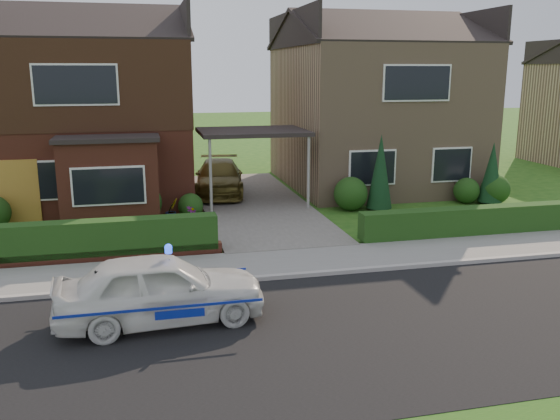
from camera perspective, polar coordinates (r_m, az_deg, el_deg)
name	(u,v)px	position (r m, az deg, el deg)	size (l,w,h in m)	color
ground	(360,329)	(11.71, 7.71, -11.27)	(120.00, 120.00, 0.00)	#204F15
road	(360,329)	(11.71, 7.71, -11.27)	(60.00, 6.00, 0.02)	black
kerb	(315,274)	(14.36, 3.37, -6.18)	(60.00, 0.16, 0.12)	#9E9993
sidewalk	(303,261)	(15.32, 2.25, -4.94)	(60.00, 2.00, 0.10)	slate
driveway	(253,204)	(21.81, -2.60, 0.62)	(3.80, 12.00, 0.12)	#666059
house_left	(88,98)	(23.91, -18.04, 10.19)	(7.50, 9.53, 7.25)	brown
house_right	(373,99)	(25.83, 8.98, 10.53)	(7.50, 8.06, 7.25)	#9F7F61
carport_link	(253,133)	(21.34, -2.65, 7.41)	(3.80, 3.00, 2.77)	black
garage_door	(3,193)	(20.68, -25.12, 1.47)	(2.20, 0.10, 2.10)	olive
dwarf_wall	(71,258)	(16.02, -19.47, -4.41)	(7.70, 0.25, 0.36)	brown
hedge_left	(72,263)	(16.21, -19.37, -4.86)	(7.50, 0.55, 0.90)	#183A12
hedge_right	(478,236)	(18.73, 18.55, -2.39)	(7.50, 0.55, 0.80)	#183A12
shrub_left_mid	(141,203)	(19.66, -13.21, 0.66)	(1.32, 1.32, 1.32)	#183A12
shrub_left_near	(191,206)	(20.06, -8.61, 0.42)	(0.84, 0.84, 0.84)	#183A12
shrub_right_near	(351,194)	(21.01, 6.82, 1.56)	(1.20, 1.20, 1.20)	#183A12
shrub_right_mid	(467,191)	(23.09, 17.52, 1.79)	(0.96, 0.96, 0.96)	#183A12
shrub_right_far	(495,189)	(23.36, 20.01, 1.88)	(1.08, 1.08, 1.08)	#183A12
conifer_a	(380,174)	(21.06, 9.62, 3.44)	(0.90, 0.90, 2.60)	black
conifer_b	(492,175)	(23.15, 19.70, 3.22)	(0.90, 0.90, 2.20)	black
police_car	(160,289)	(11.86, -11.45, -7.48)	(3.72, 4.15, 1.54)	silver
driveway_car	(219,177)	(23.26, -5.88, 3.14)	(1.80, 4.43, 1.28)	brown
potted_plant_b	(172,211)	(19.44, -10.37, -0.10)	(0.45, 0.36, 0.81)	gray
potted_plant_c	(192,218)	(18.61, -8.51, -0.80)	(0.40, 0.40, 0.71)	gray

